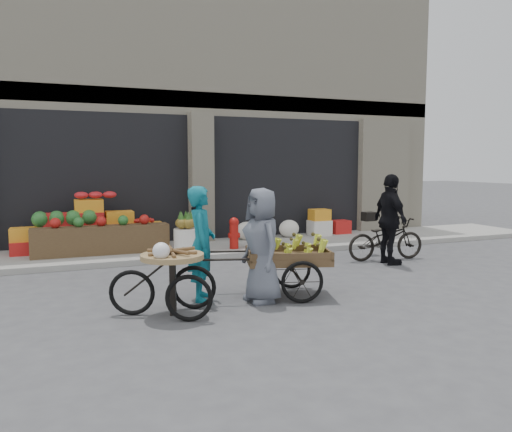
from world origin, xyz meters
name	(u,v)px	position (x,y,z in m)	size (l,w,h in m)	color
ground	(288,293)	(0.00, 0.00, 0.00)	(80.00, 80.00, 0.00)	#424244
sidewalk	(212,248)	(0.00, 4.10, 0.06)	(18.00, 2.20, 0.12)	gray
building	(173,119)	(0.00, 8.03, 3.37)	(14.00, 6.45, 7.00)	beige
fruit_display	(99,226)	(-2.48, 4.38, 0.67)	(3.10, 1.12, 1.24)	red
pineapple_bin	(186,240)	(-0.75, 3.60, 0.37)	(0.52, 0.52, 0.50)	silver
fire_hydrant	(234,232)	(0.35, 3.55, 0.50)	(0.22, 0.22, 0.71)	#A5140F
orange_bucket	(255,241)	(0.85, 3.50, 0.27)	(0.32, 0.32, 0.30)	orange
right_bay_goods	(301,225)	(2.61, 4.70, 0.41)	(3.35, 0.60, 0.70)	silver
seated_person	(196,226)	(-0.35, 4.20, 0.58)	(0.45, 0.35, 0.93)	black
banana_cart	(285,254)	(-0.12, -0.13, 0.64)	(2.27, 1.38, 0.89)	brown
vendor_woman	(202,243)	(-1.36, 0.13, 0.85)	(0.62, 0.41, 1.70)	#0F6677
tricycle_cart	(172,274)	(-1.94, -0.47, 0.57)	(1.45, 1.09, 0.95)	#9E7F51
vendor_grey	(262,245)	(-0.57, -0.30, 0.84)	(0.82, 0.53, 1.68)	slate
bicycle	(386,239)	(3.08, 1.68, 0.45)	(0.60, 1.72, 0.90)	black
cyclist	(390,219)	(2.88, 1.28, 0.91)	(1.07, 0.45, 1.82)	black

